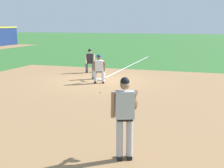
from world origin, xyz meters
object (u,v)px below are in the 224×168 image
(pitcher, at_px, (125,113))
(umpire, at_px, (90,60))
(baseball, at_px, (101,92))
(first_base_bag, at_px, (100,80))
(first_baseman, at_px, (99,66))
(baserunner, at_px, (99,68))

(pitcher, relative_size, umpire, 1.27)
(baseball, height_order, umpire, umpire)
(baseball, height_order, pitcher, pitcher)
(first_base_bag, relative_size, first_baseman, 0.28)
(first_base_bag, relative_size, pitcher, 0.20)
(first_baseman, relative_size, umpire, 0.92)
(first_base_bag, relative_size, baserunner, 0.26)
(first_base_bag, distance_m, first_baseman, 0.81)
(first_baseman, bearing_deg, baseball, -158.29)
(first_base_bag, bearing_deg, baserunner, -162.44)
(first_baseman, height_order, baserunner, baserunner)
(first_baseman, bearing_deg, first_base_bag, -152.56)
(first_baseman, xyz_separation_m, baserunner, (-1.13, -0.44, 0.06))
(baseball, bearing_deg, umpire, 26.67)
(baseball, relative_size, first_baseman, 0.06)
(first_base_bag, relative_size, umpire, 0.26)
(baserunner, bearing_deg, first_baseman, 21.05)
(pitcher, distance_m, first_baseman, 10.28)
(first_baseman, bearing_deg, baserunner, -158.95)
(pitcher, xyz_separation_m, baserunner, (8.27, 3.70, -0.27))
(first_baseman, xyz_separation_m, umpire, (1.96, 1.32, 0.06))
(first_baseman, distance_m, umpire, 2.37)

